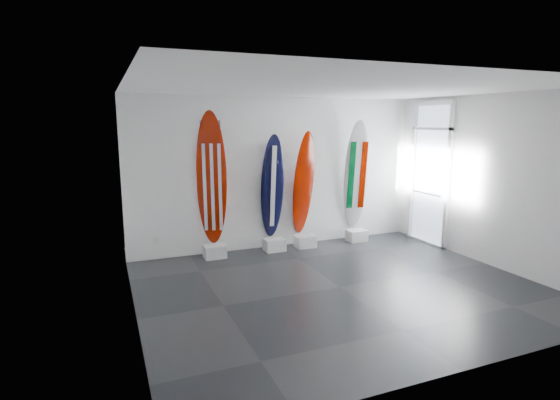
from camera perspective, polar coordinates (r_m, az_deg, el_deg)
name	(u,v)px	position (r m, az deg, el deg)	size (l,w,h in m)	color
floor	(340,287)	(6.95, 7.83, -11.18)	(6.00, 6.00, 0.00)	black
ceiling	(345,87)	(6.49, 8.49, 14.32)	(6.00, 6.00, 0.00)	white
wall_back	(279,173)	(8.78, -0.09, 3.53)	(6.00, 6.00, 0.00)	white
wall_front	(474,229)	(4.61, 23.98, -3.50)	(6.00, 6.00, 0.00)	white
wall_left	(130,206)	(5.68, -19.00, -0.72)	(5.00, 5.00, 0.00)	white
wall_right	(493,181)	(8.46, 26.00, 2.24)	(5.00, 5.00, 0.00)	white
display_block_usa	(215,252)	(8.33, -8.50, -6.66)	(0.40, 0.30, 0.24)	silver
surfboard_usa	(212,179)	(8.14, -8.92, 2.75)	(0.56, 0.08, 2.49)	#841000
display_block_navy	(274,245)	(8.68, -0.74, -5.86)	(0.40, 0.30, 0.24)	silver
surfboard_navy	(272,187)	(8.52, -1.00, 1.73)	(0.47, 0.08, 2.06)	black
display_block_swiss	(305,241)	(8.93, 3.29, -5.40)	(0.40, 0.30, 0.24)	silver
surfboard_swiss	(303,184)	(8.78, 3.08, 2.15)	(0.48, 0.08, 2.13)	#841000
display_block_italy	(357,236)	(9.51, 9.97, -4.58)	(0.40, 0.30, 0.24)	silver
surfboard_italy	(356,175)	(9.35, 9.89, 3.17)	(0.53, 0.08, 2.34)	silver
wall_outlet	(157,241)	(8.39, -15.80, -5.19)	(0.09, 0.02, 0.13)	silver
glass_door	(430,175)	(9.54, 18.95, 3.06)	(0.12, 1.16, 2.85)	white
balcony	(475,214)	(10.60, 24.10, -1.69)	(2.80, 2.20, 1.20)	slate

